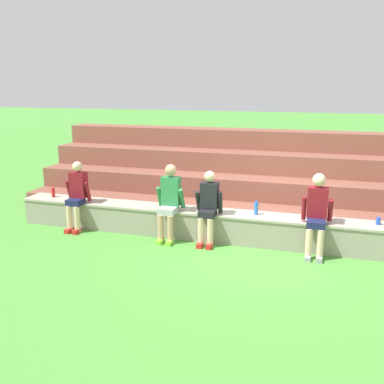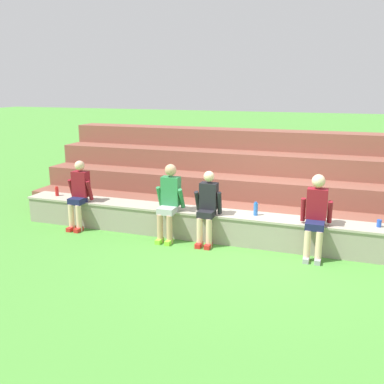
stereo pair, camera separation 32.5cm
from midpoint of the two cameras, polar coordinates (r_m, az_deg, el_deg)
name	(u,v)px [view 2 (the right image)]	position (r m, az deg, el deg)	size (l,w,h in m)	color
ground_plane	(255,249)	(7.94, 9.46, -7.49)	(80.00, 80.00, 0.00)	#4C9338
stone_seating_wall	(258,229)	(8.09, 9.88, -4.90)	(9.87, 0.57, 0.55)	gray
brick_bleachers	(277,183)	(10.11, 12.10, 1.12)	(10.94, 2.76, 1.82)	brown
person_far_left	(79,193)	(9.01, -13.76, -0.10)	(0.50, 0.53, 1.40)	beige
person_left_of_center	(169,200)	(8.10, -1.91, -1.03)	(0.53, 0.59, 1.44)	tan
person_center	(207,206)	(7.88, 3.23, -1.86)	(0.50, 0.51, 1.37)	beige
person_right_of_center	(316,214)	(7.60, 17.29, -2.75)	(0.52, 0.60, 1.43)	beige
water_bottle_mid_left	(57,191)	(9.69, -16.56, 0.08)	(0.07, 0.07, 0.21)	red
water_bottle_near_right	(256,209)	(8.00, 9.59, -2.24)	(0.08, 0.08, 0.25)	blue
plastic_cup_left_end	(379,223)	(8.00, 24.63, -3.80)	(0.08, 0.08, 0.13)	blue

